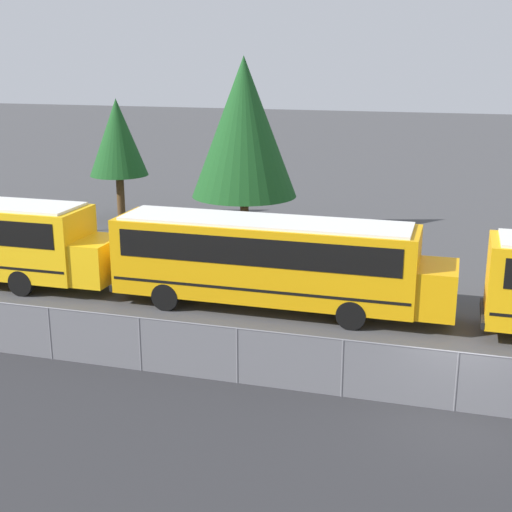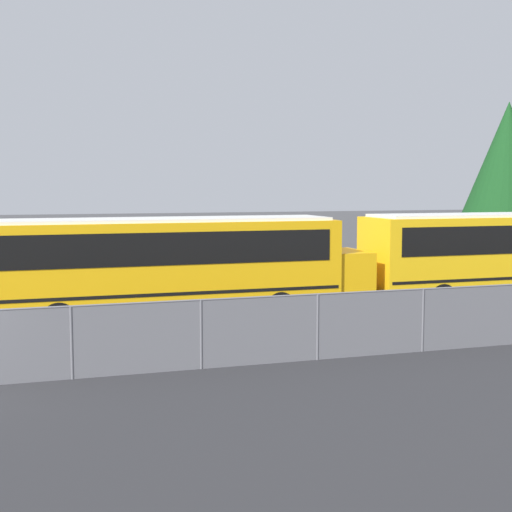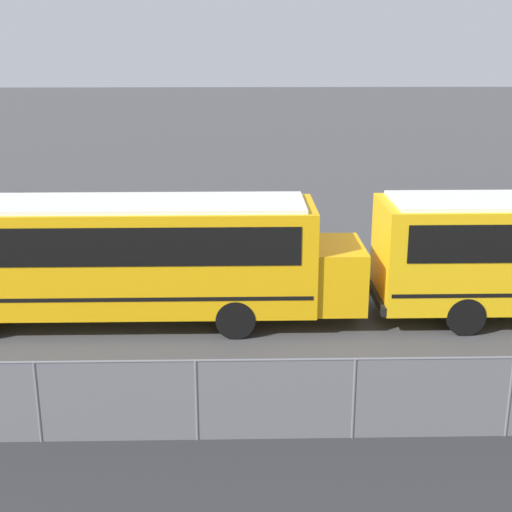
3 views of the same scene
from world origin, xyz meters
TOP-DOWN VIEW (x-y plane):
  - ground_plane at (0.00, 0.00)m, footprint 200.00×200.00m
  - fence at (0.00, -0.00)m, footprint 90.27×0.07m
  - school_bus_2 at (-6.68, 6.18)m, footprint 12.46×2.58m
  - tree_0 at (-18.61, 18.05)m, footprint 3.23×3.23m
  - tree_3 at (-10.89, 16.64)m, footprint 5.35×5.35m

SIDE VIEW (x-z plane):
  - ground_plane at x=0.00m, z-range 0.00..0.00m
  - fence at x=0.00m, z-range 0.02..1.72m
  - school_bus_2 at x=-6.68m, z-range 0.32..3.69m
  - tree_0 at x=-18.61m, z-range 1.24..7.99m
  - tree_3 at x=-10.89m, z-range 1.02..10.04m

